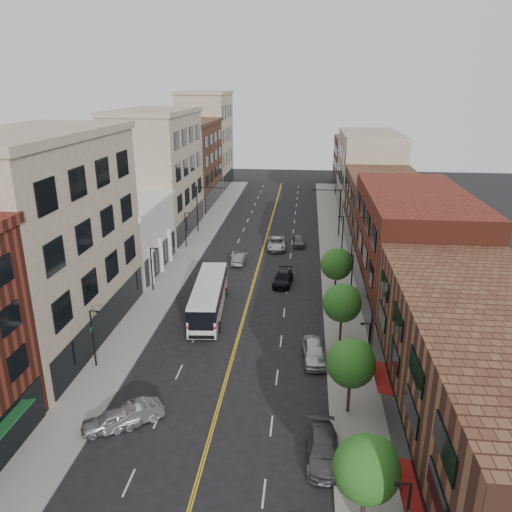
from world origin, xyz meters
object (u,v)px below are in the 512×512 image
(car_lane_behind, at_px, (240,258))
(car_angle_b, at_px, (132,414))
(car_parked_mid, at_px, (323,450))
(car_parked_far, at_px, (314,352))
(city_bus, at_px, (209,296))
(car_lane_b, at_px, (276,243))
(car_lane_a, at_px, (283,278))
(car_angle_a, at_px, (112,420))
(car_lane_c, at_px, (299,241))

(car_lane_behind, bearing_deg, car_angle_b, 88.04)
(car_parked_mid, bearing_deg, car_parked_far, 91.05)
(city_bus, distance_m, car_parked_far, 13.60)
(car_parked_mid, height_order, car_lane_b, car_lane_b)
(car_lane_behind, bearing_deg, car_parked_mid, 109.15)
(car_lane_a, bearing_deg, car_angle_a, -105.39)
(car_parked_far, bearing_deg, car_parked_mid, -92.84)
(car_angle_a, height_order, car_lane_behind, car_lane_behind)
(car_angle_b, xyz_separation_m, car_lane_b, (7.45, 39.60, 0.07))
(city_bus, bearing_deg, car_lane_a, 44.94)
(car_parked_mid, xyz_separation_m, car_lane_behind, (-9.94, 35.13, -0.02))
(car_parked_mid, relative_size, car_lane_c, 1.20)
(car_parked_mid, relative_size, car_lane_b, 0.89)
(car_angle_a, relative_size, car_lane_behind, 0.94)
(car_lane_c, bearing_deg, car_parked_mid, -91.59)
(car_angle_b, bearing_deg, car_lane_b, 133.34)
(car_parked_far, xyz_separation_m, car_lane_behind, (-9.51, 23.35, -0.12))
(car_parked_far, bearing_deg, car_angle_a, -147.95)
(car_parked_mid, relative_size, car_lane_behind, 1.17)
(city_bus, relative_size, car_angle_b, 2.97)
(city_bus, distance_m, car_parked_mid, 23.04)
(car_lane_b, bearing_deg, car_parked_far, -84.77)
(car_lane_behind, relative_size, car_lane_c, 1.03)
(car_angle_b, distance_m, car_parked_far, 15.81)
(car_parked_far, bearing_deg, car_lane_c, 88.68)
(car_angle_b, height_order, car_lane_behind, car_angle_b)
(car_angle_a, relative_size, car_lane_a, 0.82)
(car_angle_a, relative_size, car_lane_b, 0.72)
(car_lane_a, xyz_separation_m, car_lane_c, (1.49, 14.98, -0.01))
(car_angle_b, distance_m, car_lane_a, 27.86)
(car_parked_mid, distance_m, car_parked_far, 11.79)
(car_lane_a, height_order, car_lane_b, car_lane_b)
(car_angle_b, relative_size, car_parked_mid, 0.86)
(car_parked_mid, distance_m, car_lane_a, 28.80)
(car_angle_b, height_order, car_lane_c, car_lane_c)
(car_parked_far, bearing_deg, car_lane_behind, 107.24)
(car_angle_b, bearing_deg, car_angle_a, -92.98)
(car_angle_a, distance_m, car_angle_b, 1.39)
(car_lane_behind, xyz_separation_m, car_lane_b, (4.39, 6.67, 0.08))
(city_bus, relative_size, car_lane_behind, 2.97)
(city_bus, height_order, car_parked_mid, city_bus)
(car_angle_a, relative_size, car_angle_b, 0.94)
(car_parked_far, relative_size, car_lane_c, 1.16)
(car_parked_far, relative_size, car_lane_behind, 1.13)
(car_angle_a, xyz_separation_m, car_parked_far, (13.74, 10.34, 0.13))
(car_lane_b, bearing_deg, car_angle_b, -105.11)
(car_parked_mid, xyz_separation_m, car_lane_c, (-2.42, 43.52, -0.02))
(car_lane_c, bearing_deg, car_angle_b, -109.13)
(car_angle_a, bearing_deg, car_angle_b, 97.50)
(car_lane_b, bearing_deg, car_lane_behind, -127.77)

